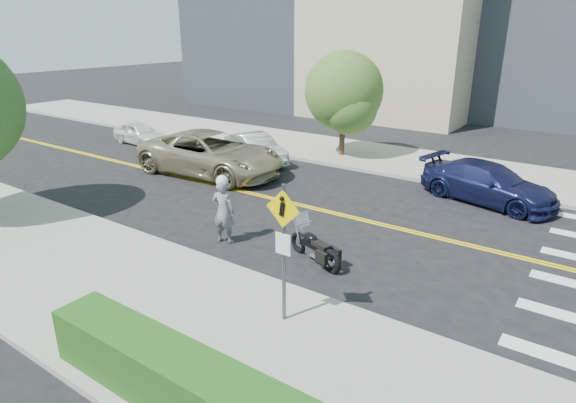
% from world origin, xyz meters
% --- Properties ---
extents(ground_plane, '(120.00, 120.00, 0.00)m').
position_xyz_m(ground_plane, '(0.00, 0.00, 0.00)').
color(ground_plane, black).
rests_on(ground_plane, ground).
extents(sidewalk_near, '(60.00, 5.00, 0.15)m').
position_xyz_m(sidewalk_near, '(0.00, -7.50, 0.07)').
color(sidewalk_near, '#9E9B91').
rests_on(sidewalk_near, ground_plane).
extents(sidewalk_far, '(60.00, 5.00, 0.15)m').
position_xyz_m(sidewalk_far, '(0.00, 7.50, 0.07)').
color(sidewalk_far, '#9E9B91').
rests_on(sidewalk_far, ground_plane).
extents(pedestrian_sign, '(0.78, 0.08, 3.00)m').
position_xyz_m(pedestrian_sign, '(4.20, -6.31, 1.96)').
color(pedestrian_sign, '#4C4C51').
rests_on(pedestrian_sign, sidewalk_near).
extents(motorcyclist, '(0.79, 0.62, 2.05)m').
position_xyz_m(motorcyclist, '(0.34, -3.87, 1.02)').
color(motorcyclist, silver).
rests_on(motorcyclist, ground).
extents(motorcycle, '(2.09, 1.27, 1.22)m').
position_xyz_m(motorcycle, '(3.18, -3.43, 0.61)').
color(motorcycle, black).
rests_on(motorcycle, ground).
extents(suv, '(6.68, 3.36, 1.81)m').
position_xyz_m(suv, '(-4.81, 1.05, 0.91)').
color(suv, tan).
rests_on(suv, ground).
extents(parked_car_white, '(3.54, 1.64, 1.18)m').
position_xyz_m(parked_car_white, '(-11.91, 3.02, 0.59)').
color(parked_car_white, white).
rests_on(parked_car_white, ground).
extents(parked_car_silver, '(4.22, 2.89, 1.32)m').
position_xyz_m(parked_car_silver, '(-4.45, 3.63, 0.66)').
color(parked_car_silver, '#B7BBC0').
rests_on(parked_car_silver, ground).
extents(parked_car_blue, '(5.18, 3.09, 1.41)m').
position_xyz_m(parked_car_blue, '(5.77, 4.17, 0.70)').
color(parked_car_blue, '#191E4C').
rests_on(parked_car_blue, ground).
extents(tree_far_a, '(3.66, 3.66, 5.00)m').
position_xyz_m(tree_far_a, '(-1.60, 6.74, 3.17)').
color(tree_far_a, '#382619').
rests_on(tree_far_a, ground).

